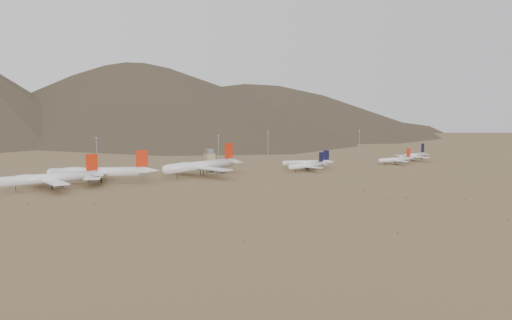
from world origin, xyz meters
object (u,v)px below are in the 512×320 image
widebody_east (201,166)px  narrowbody_b (308,163)px  widebody_centre (100,172)px  control_tower (209,156)px  widebody_west (51,178)px  narrowbody_a (308,165)px

widebody_east → narrowbody_b: bearing=-17.8°
widebody_centre → control_tower: widebody_centre is taller
widebody_centre → widebody_east: size_ratio=0.95×
widebody_west → widebody_centre: 36.11m
widebody_east → narrowbody_a: (85.90, -13.68, -3.32)m
narrowbody_a → narrowbody_b: bearing=44.2°
widebody_centre → control_tower: bearing=56.2°
widebody_east → control_tower: 95.92m
widebody_east → narrowbody_a: size_ratio=1.74×
narrowbody_b → widebody_east: bearing=-161.1°
widebody_east → widebody_centre: bearing=160.8°
widebody_east → narrowbody_a: widebody_east is taller
control_tower → widebody_east: bearing=-118.2°
narrowbody_a → widebody_west: bearing=167.9°
widebody_centre → narrowbody_a: 160.80m
widebody_west → narrowbody_a: widebody_west is taller
narrowbody_b → control_tower: 97.00m
narrowbody_b → control_tower: (-51.36, 82.29, 0.54)m
narrowbody_b → narrowbody_a: bearing=-106.4°
widebody_west → control_tower: widebody_west is taller
narrowbody_b → control_tower: narrowbody_b is taller
narrowbody_a → narrowbody_b: 19.20m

